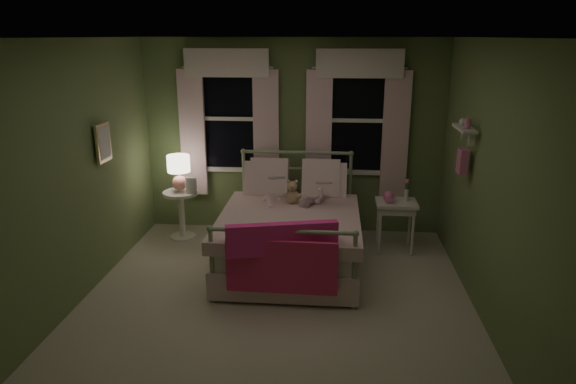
# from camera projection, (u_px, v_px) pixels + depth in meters

# --- Properties ---
(room_shell) EXTENTS (4.20, 4.20, 4.20)m
(room_shell) POSITION_uv_depth(u_px,v_px,m) (275.00, 180.00, 4.89)
(room_shell) COLOR beige
(room_shell) RESTS_ON ground
(bed) EXTENTS (1.58, 2.04, 1.18)m
(bed) POSITION_uv_depth(u_px,v_px,m) (291.00, 233.00, 6.04)
(bed) COLOR white
(bed) RESTS_ON ground
(pink_throw) EXTENTS (1.10, 0.35, 0.71)m
(pink_throw) POSITION_uv_depth(u_px,v_px,m) (282.00, 250.00, 5.00)
(pink_throw) COLOR #EE2E8E
(pink_throw) RESTS_ON bed
(child_left) EXTENTS (0.27, 0.19, 0.70)m
(child_left) POSITION_uv_depth(u_px,v_px,m) (271.00, 179.00, 6.31)
(child_left) COLOR #F7D1DD
(child_left) RESTS_ON bed
(child_right) EXTENTS (0.43, 0.39, 0.70)m
(child_right) POSITION_uv_depth(u_px,v_px,m) (316.00, 180.00, 6.26)
(child_right) COLOR #F7D1DD
(child_right) RESTS_ON bed
(book_left) EXTENTS (0.21, 0.13, 0.26)m
(book_left) POSITION_uv_depth(u_px,v_px,m) (268.00, 182.00, 6.06)
(book_left) COLOR beige
(book_left) RESTS_ON child_left
(book_right) EXTENTS (0.20, 0.11, 0.26)m
(book_right) POSITION_uv_depth(u_px,v_px,m) (316.00, 186.00, 6.03)
(book_right) COLOR beige
(book_right) RESTS_ON child_right
(teddy_bear) EXTENTS (0.22, 0.18, 0.30)m
(teddy_bear) POSITION_uv_depth(u_px,v_px,m) (292.00, 194.00, 6.17)
(teddy_bear) COLOR tan
(teddy_bear) RESTS_ON bed
(nightstand_left) EXTENTS (0.46, 0.46, 0.65)m
(nightstand_left) POSITION_uv_depth(u_px,v_px,m) (181.00, 208.00, 6.81)
(nightstand_left) COLOR white
(nightstand_left) RESTS_ON ground
(table_lamp) EXTENTS (0.29, 0.29, 0.47)m
(table_lamp) POSITION_uv_depth(u_px,v_px,m) (179.00, 169.00, 6.66)
(table_lamp) COLOR pink
(table_lamp) RESTS_ON nightstand_left
(book_nightstand) EXTENTS (0.21, 0.26, 0.02)m
(book_nightstand) POSITION_uv_depth(u_px,v_px,m) (186.00, 193.00, 6.66)
(book_nightstand) COLOR beige
(book_nightstand) RESTS_ON nightstand_left
(nightstand_right) EXTENTS (0.50, 0.40, 0.64)m
(nightstand_right) POSITION_uv_depth(u_px,v_px,m) (396.00, 209.00, 6.37)
(nightstand_right) COLOR white
(nightstand_right) RESTS_ON ground
(pink_toy) EXTENTS (0.14, 0.18, 0.14)m
(pink_toy) POSITION_uv_depth(u_px,v_px,m) (389.00, 197.00, 6.33)
(pink_toy) COLOR pink
(pink_toy) RESTS_ON nightstand_right
(bud_vase) EXTENTS (0.06, 0.06, 0.28)m
(bud_vase) POSITION_uv_depth(u_px,v_px,m) (407.00, 190.00, 6.34)
(bud_vase) COLOR white
(bud_vase) RESTS_ON nightstand_right
(window_left) EXTENTS (1.34, 0.13, 1.96)m
(window_left) POSITION_uv_depth(u_px,v_px,m) (229.00, 114.00, 6.80)
(window_left) COLOR black
(window_left) RESTS_ON room_shell
(window_right) EXTENTS (1.34, 0.13, 1.96)m
(window_right) POSITION_uv_depth(u_px,v_px,m) (358.00, 115.00, 6.66)
(window_right) COLOR black
(window_right) RESTS_ON room_shell
(wall_shelf) EXTENTS (0.15, 0.50, 0.60)m
(wall_shelf) POSITION_uv_depth(u_px,v_px,m) (464.00, 145.00, 5.34)
(wall_shelf) COLOR white
(wall_shelf) RESTS_ON room_shell
(framed_picture) EXTENTS (0.03, 0.32, 0.42)m
(framed_picture) POSITION_uv_depth(u_px,v_px,m) (103.00, 143.00, 5.57)
(framed_picture) COLOR beige
(framed_picture) RESTS_ON room_shell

